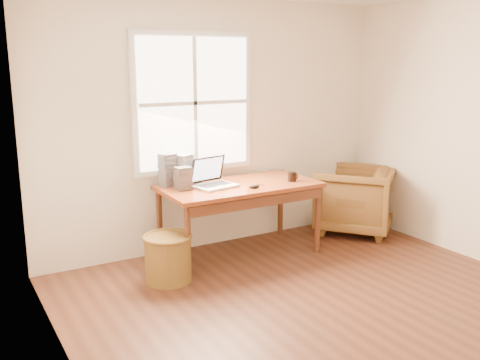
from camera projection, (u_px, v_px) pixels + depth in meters
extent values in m
cube|color=#502B1B|center=(359.00, 329.00, 4.04)|extent=(4.00, 4.50, 0.02)
cube|color=beige|center=(218.00, 125.00, 5.66)|extent=(4.00, 0.02, 2.60)
cube|color=beige|center=(79.00, 194.00, 2.77)|extent=(0.02, 4.50, 2.60)
cube|color=silver|center=(193.00, 103.00, 5.42)|extent=(1.32, 0.05, 1.42)
cube|color=white|center=(195.00, 103.00, 5.40)|extent=(1.20, 0.02, 1.30)
cube|color=silver|center=(195.00, 103.00, 5.39)|extent=(0.04, 0.02, 1.30)
cube|color=silver|center=(195.00, 103.00, 5.39)|extent=(1.20, 0.02, 0.04)
cube|color=brown|center=(240.00, 186.00, 5.40)|extent=(1.60, 0.80, 0.04)
imported|color=brown|center=(354.00, 199.00, 6.23)|extent=(1.17, 1.18, 0.77)
cylinder|color=brown|center=(168.00, 259.00, 4.85)|extent=(0.44, 0.44, 0.42)
ellipsoid|color=black|center=(254.00, 187.00, 5.21)|extent=(0.12, 0.09, 0.04)
cylinder|color=black|center=(292.00, 177.00, 5.52)|extent=(0.11, 0.11, 0.10)
cube|color=#B8BBC4|center=(184.00, 170.00, 5.34)|extent=(0.20, 0.19, 0.31)
cube|color=#2A2A2F|center=(183.00, 178.00, 5.15)|extent=(0.15, 0.13, 0.22)
cube|color=#9896A3|center=(168.00, 170.00, 5.27)|extent=(0.17, 0.16, 0.33)
cube|color=#B1B5BD|center=(193.00, 174.00, 5.43)|extent=(0.16, 0.15, 0.19)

